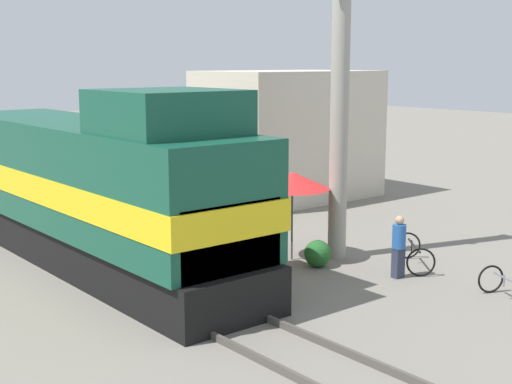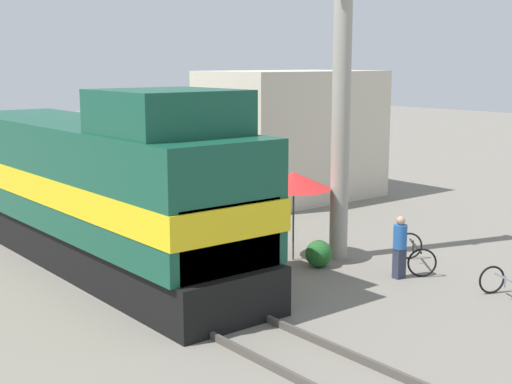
{
  "view_description": "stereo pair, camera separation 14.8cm",
  "coord_description": "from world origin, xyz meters",
  "px_view_note": "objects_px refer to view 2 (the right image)",
  "views": [
    {
      "loc": [
        -8.38,
        -13.86,
        5.32
      ],
      "look_at": [
        1.2,
        -2.18,
        2.55
      ],
      "focal_mm": 50.0,
      "sensor_mm": 36.0,
      "label": 1
    },
    {
      "loc": [
        -8.26,
        -13.95,
        5.32
      ],
      "look_at": [
        1.2,
        -2.18,
        2.55
      ],
      "focal_mm": 50.0,
      "sensor_mm": 36.0,
      "label": 2
    }
  ],
  "objects_px": {
    "utility_pole": "(341,94)",
    "person_bystander": "(400,245)",
    "locomotive": "(98,189)",
    "bicycle_spare": "(512,290)",
    "vendor_umbrella": "(294,181)",
    "bicycle": "(415,254)",
    "billboard_sign": "(202,153)"
  },
  "relations": [
    {
      "from": "locomotive",
      "to": "vendor_umbrella",
      "type": "height_order",
      "value": "locomotive"
    },
    {
      "from": "utility_pole",
      "to": "bicycle",
      "type": "distance_m",
      "value": 4.63
    },
    {
      "from": "vendor_umbrella",
      "to": "bicycle",
      "type": "relative_size",
      "value": 1.35
    },
    {
      "from": "utility_pole",
      "to": "bicycle",
      "type": "relative_size",
      "value": 4.94
    },
    {
      "from": "vendor_umbrella",
      "to": "bicycle",
      "type": "height_order",
      "value": "vendor_umbrella"
    },
    {
      "from": "utility_pole",
      "to": "vendor_umbrella",
      "type": "height_order",
      "value": "utility_pole"
    },
    {
      "from": "vendor_umbrella",
      "to": "person_bystander",
      "type": "xyz_separation_m",
      "value": [
        0.95,
        -2.9,
        -1.34
      ]
    },
    {
      "from": "utility_pole",
      "to": "bicycle",
      "type": "bearing_deg",
      "value": -66.66
    },
    {
      "from": "vendor_umbrella",
      "to": "bicycle_spare",
      "type": "relative_size",
      "value": 1.38
    },
    {
      "from": "utility_pole",
      "to": "person_bystander",
      "type": "xyz_separation_m",
      "value": [
        -0.18,
        -2.31,
        -3.63
      ]
    },
    {
      "from": "person_bystander",
      "to": "utility_pole",
      "type": "bearing_deg",
      "value": 85.42
    },
    {
      "from": "locomotive",
      "to": "bicycle_spare",
      "type": "height_order",
      "value": "locomotive"
    },
    {
      "from": "locomotive",
      "to": "bicycle_spare",
      "type": "bearing_deg",
      "value": -56.86
    },
    {
      "from": "vendor_umbrella",
      "to": "locomotive",
      "type": "bearing_deg",
      "value": 146.32
    },
    {
      "from": "utility_pole",
      "to": "person_bystander",
      "type": "distance_m",
      "value": 4.31
    },
    {
      "from": "person_bystander",
      "to": "bicycle",
      "type": "relative_size",
      "value": 0.88
    },
    {
      "from": "locomotive",
      "to": "billboard_sign",
      "type": "distance_m",
      "value": 5.22
    },
    {
      "from": "utility_pole",
      "to": "locomotive",
      "type": "bearing_deg",
      "value": 147.55
    },
    {
      "from": "vendor_umbrella",
      "to": "billboard_sign",
      "type": "xyz_separation_m",
      "value": [
        0.47,
        4.98,
        0.22
      ]
    },
    {
      "from": "locomotive",
      "to": "utility_pole",
      "type": "relative_size",
      "value": 1.46
    },
    {
      "from": "billboard_sign",
      "to": "bicycle",
      "type": "bearing_deg",
      "value": -78.61
    },
    {
      "from": "bicycle",
      "to": "billboard_sign",
      "type": "bearing_deg",
      "value": -39.01
    },
    {
      "from": "vendor_umbrella",
      "to": "bicycle_spare",
      "type": "height_order",
      "value": "vendor_umbrella"
    },
    {
      "from": "locomotive",
      "to": "billboard_sign",
      "type": "bearing_deg",
      "value": 24.04
    },
    {
      "from": "locomotive",
      "to": "person_bystander",
      "type": "bearing_deg",
      "value": -47.69
    },
    {
      "from": "person_bystander",
      "to": "vendor_umbrella",
      "type": "bearing_deg",
      "value": 108.17
    },
    {
      "from": "vendor_umbrella",
      "to": "bicycle",
      "type": "bearing_deg",
      "value": -52.23
    },
    {
      "from": "vendor_umbrella",
      "to": "bicycle",
      "type": "distance_m",
      "value": 3.72
    },
    {
      "from": "bicycle",
      "to": "locomotive",
      "type": "bearing_deg",
      "value": -1.23
    },
    {
      "from": "locomotive",
      "to": "vendor_umbrella",
      "type": "distance_m",
      "value": 5.16
    },
    {
      "from": "utility_pole",
      "to": "bicycle_spare",
      "type": "distance_m",
      "value": 6.63
    },
    {
      "from": "vendor_umbrella",
      "to": "person_bystander",
      "type": "relative_size",
      "value": 1.53
    }
  ]
}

